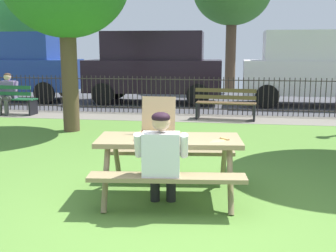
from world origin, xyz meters
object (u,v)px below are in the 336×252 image
adult_at_table (161,157)px  person_on_park_bench (7,92)px  parked_car_center (154,65)px  parked_car_right (316,66)px  park_bench_left (8,100)px  park_bench_center (226,104)px  far_tree_left (24,12)px  pizza_slice_on_table (220,140)px  pizza_box_open (157,129)px  parked_car_left (14,65)px  picnic_table_foreground (169,151)px

adult_at_table → person_on_park_bench: same height
parked_car_center → parked_car_right: bearing=-0.0°
park_bench_left → park_bench_center: bearing=0.0°
parked_car_center → far_tree_left: bearing=146.4°
pizza_slice_on_table → far_tree_left: size_ratio=0.05×
park_bench_center → parked_car_right: size_ratio=0.34×
pizza_box_open → parked_car_right: parked_car_right is taller
parked_car_left → park_bench_center: bearing=-22.7°
adult_at_table → parked_car_left: (-7.16, 9.78, 0.65)m
park_bench_left → parked_car_right: bearing=19.7°
park_bench_left → parked_car_left: parked_car_left is taller
pizza_box_open → park_bench_center: (0.81, 5.93, -0.45)m
adult_at_table → parked_car_right: parked_car_right is taller
parked_car_center → park_bench_center: bearing=-52.0°
parked_car_left → park_bench_left: bearing=-64.5°
person_on_park_bench → pizza_box_open: bearing=-47.4°
parked_car_left → picnic_table_foreground: bearing=-52.3°
pizza_slice_on_table → far_tree_left: bearing=124.6°
person_on_park_bench → park_bench_left: bearing=-30.5°
adult_at_table → parked_car_left: bearing=126.2°
adult_at_table → park_bench_center: 6.55m
adult_at_table → picnic_table_foreground: bearing=88.6°
pizza_box_open → parked_car_center: 9.38m
pizza_box_open → person_on_park_bench: size_ratio=0.42×
pizza_box_open → far_tree_left: bearing=122.6°
parked_car_left → pizza_slice_on_table: bearing=-50.1°
parked_car_center → park_bench_left: bearing=-138.5°
adult_at_table → parked_car_center: bearing=101.0°
picnic_table_foreground → person_on_park_bench: bearing=133.1°
pizza_slice_on_table → park_bench_center: bearing=90.0°
pizza_box_open → park_bench_left: 8.07m
person_on_park_bench → parked_car_center: bearing=41.0°
park_bench_left → park_bench_center: size_ratio=0.99×
picnic_table_foreground → person_on_park_bench: size_ratio=1.64×
parked_car_right → parked_car_center: bearing=180.0°
pizza_box_open → pizza_slice_on_table: bearing=-9.1°
person_on_park_bench → picnic_table_foreground: bearing=-46.9°
park_bench_center → parked_car_left: 8.51m
park_bench_center → person_on_park_bench: bearing=179.8°
picnic_table_foreground → parked_car_left: 11.75m
far_tree_left → adult_at_table: bearing=-58.0°
park_bench_center → parked_car_right: bearing=48.5°
pizza_slice_on_table → parked_car_left: parked_car_left is taller
pizza_box_open → parked_car_right: 9.93m
pizza_slice_on_table → parked_car_right: size_ratio=0.06×
pizza_box_open → pizza_slice_on_table: (0.81, -0.13, -0.09)m
pizza_slice_on_table → adult_at_table: size_ratio=0.22×
parked_car_left → parked_car_center: size_ratio=0.99×
pizza_slice_on_table → parked_car_center: parked_car_center is taller
pizza_slice_on_table → park_bench_left: (-6.25, 6.06, -0.36)m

